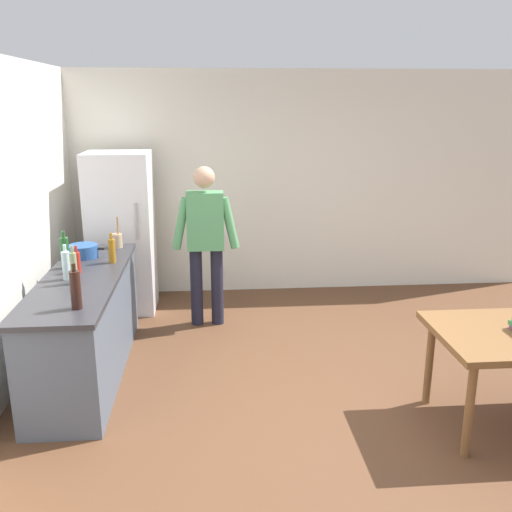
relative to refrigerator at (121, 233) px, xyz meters
name	(u,v)px	position (x,y,z in m)	size (l,w,h in m)	color
ground_plane	(329,410)	(1.90, -2.40, -0.90)	(14.00, 14.00, 0.00)	brown
wall_back	(282,183)	(1.90, 0.60, 0.45)	(6.40, 0.12, 2.70)	silver
kitchen_counter	(86,325)	(-0.10, -1.60, -0.45)	(0.64, 2.20, 0.90)	#4C5666
refrigerator	(121,233)	(0.00, 0.00, 0.00)	(0.70, 0.67, 1.80)	white
person	(206,236)	(0.95, -0.55, 0.08)	(0.70, 0.22, 1.70)	#1E1E2D
cooking_pot	(83,251)	(-0.21, -1.00, 0.06)	(0.40, 0.28, 0.12)	#285193
utensil_jar	(117,240)	(0.06, -0.65, 0.08)	(0.11, 0.11, 0.32)	tan
bottle_wine_green	(65,253)	(-0.28, -1.36, 0.15)	(0.08, 0.08, 0.34)	#1E5123
bottle_wine_dark	(76,289)	(0.04, -2.38, 0.15)	(0.08, 0.08, 0.34)	black
bottle_oil_amber	(112,250)	(0.10, -1.21, 0.12)	(0.06, 0.06, 0.28)	#996619
bottle_sauce_red	(77,262)	(-0.15, -1.49, 0.10)	(0.06, 0.06, 0.24)	#B22319
bottle_water_clear	(66,265)	(-0.20, -1.68, 0.13)	(0.07, 0.07, 0.30)	silver
bottle_vinegar_tall	(74,268)	(-0.11, -1.80, 0.14)	(0.06, 0.06, 0.32)	gray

